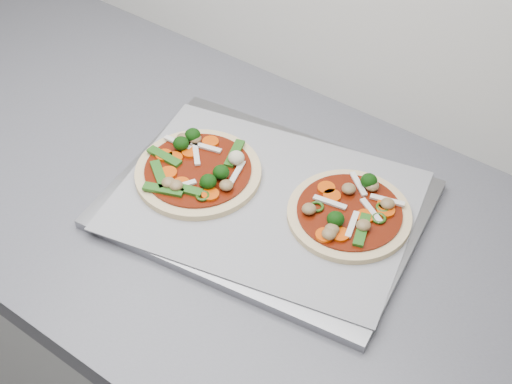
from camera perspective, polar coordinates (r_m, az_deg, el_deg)
The scene contains 5 objects.
countertop at distance 0.94m, azimuth 11.34°, elevation -9.17°, with size 3.60×0.60×0.04m, color slate.
baking_tray at distance 1.01m, azimuth 0.77°, elevation -0.98°, with size 0.43×0.32×0.01m, color gray.
parchment at distance 1.00m, azimuth 0.77°, elevation -0.66°, with size 0.41×0.30×0.00m, color gray.
pizza_left at distance 1.03m, azimuth -4.68°, elevation 1.77°, with size 0.25×0.25×0.03m.
pizza_right at distance 0.98m, azimuth 7.52°, elevation -1.64°, with size 0.21×0.21×0.03m.
Camera 1 is at (0.17, 0.76, 1.63)m, focal length 50.00 mm.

